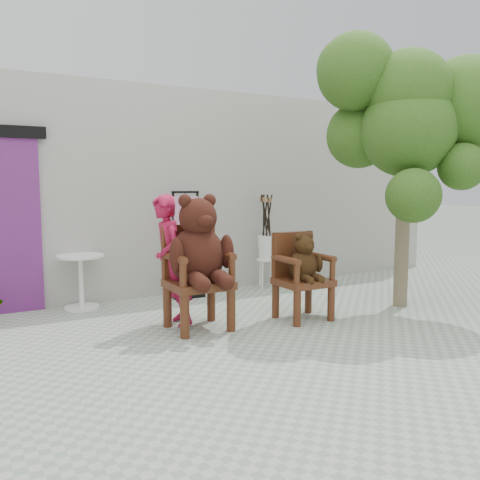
{
  "coord_description": "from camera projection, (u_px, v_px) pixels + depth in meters",
  "views": [
    {
      "loc": [
        -3.34,
        -4.3,
        1.61
      ],
      "look_at": [
        -0.4,
        0.94,
        0.95
      ],
      "focal_mm": 38.0,
      "sensor_mm": 36.0,
      "label": 1
    }
  ],
  "objects": [
    {
      "name": "ground_plane",
      "position": [
        314.0,
        333.0,
        5.53
      ],
      "size": [
        60.0,
        60.0,
        0.0
      ],
      "primitive_type": "plane",
      "color": "#9DA493",
      "rests_on": "ground"
    },
    {
      "name": "back_wall",
      "position": [
        196.0,
        191.0,
        8.05
      ],
      "size": [
        9.0,
        1.0,
        3.0
      ],
      "primitive_type": "cube",
      "color": "#ACA9A1",
      "rests_on": "ground"
    },
    {
      "name": "chair_big",
      "position": [
        198.0,
        254.0,
        5.6
      ],
      "size": [
        0.74,
        0.79,
        1.51
      ],
      "color": "#401D0D",
      "rests_on": "ground"
    },
    {
      "name": "chair_small",
      "position": [
        302.0,
        267.0,
        6.05
      ],
      "size": [
        0.59,
        0.56,
        1.04
      ],
      "color": "#401D0D",
      "rests_on": "ground"
    },
    {
      "name": "person",
      "position": [
        172.0,
        261.0,
        5.76
      ],
      "size": [
        0.4,
        0.57,
        1.49
      ],
      "primitive_type": "imported",
      "rotation": [
        0.0,
        0.0,
        -1.65
      ],
      "color": "#A31438",
      "rests_on": "ground"
    },
    {
      "name": "cafe_table",
      "position": [
        81.0,
        275.0,
        6.56
      ],
      "size": [
        0.6,
        0.6,
        0.7
      ],
      "rotation": [
        0.0,
        0.0,
        0.25
      ],
      "color": "white",
      "rests_on": "ground"
    },
    {
      "name": "display_stand",
      "position": [
        186.0,
        256.0,
        7.26
      ],
      "size": [
        0.47,
        0.38,
        1.51
      ],
      "rotation": [
        0.0,
        0.0,
        -0.07
      ],
      "color": "black",
      "rests_on": "ground"
    },
    {
      "name": "stool_bucket",
      "position": [
        267.0,
        247.0,
        7.9
      ],
      "size": [
        0.32,
        0.32,
        1.45
      ],
      "rotation": [
        0.0,
        0.0,
        -0.34
      ],
      "color": "white",
      "rests_on": "ground"
    },
    {
      "name": "tree",
      "position": [
        412.0,
        109.0,
        6.4
      ],
      "size": [
        2.34,
        2.0,
        3.53
      ],
      "rotation": [
        0.0,
        0.0,
        -0.29
      ],
      "color": "brown",
      "rests_on": "ground"
    }
  ]
}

